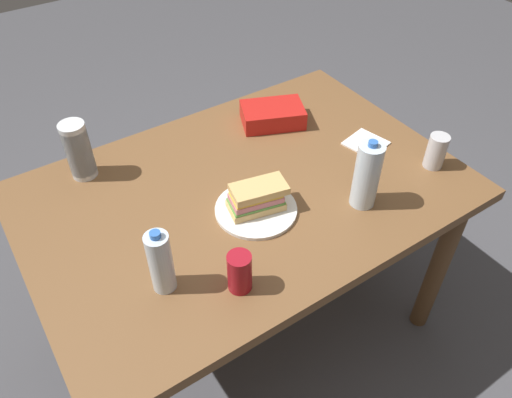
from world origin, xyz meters
TOP-DOWN VIEW (x-y plane):
  - ground_plane at (0.00, 0.00)m, footprint 8.00×8.00m
  - dining_table at (0.00, 0.00)m, footprint 1.41×0.96m
  - paper_plate at (-0.03, -0.11)m, footprint 0.26×0.26m
  - sandwich at (-0.02, -0.11)m, footprint 0.20×0.13m
  - soda_can_red at (-0.22, -0.33)m, footprint 0.07×0.07m
  - chip_bag at (0.29, 0.26)m, footprint 0.27×0.23m
  - water_bottle_tall at (-0.39, -0.21)m, footprint 0.06×0.06m
  - plastic_cup_stack at (-0.41, 0.36)m, footprint 0.08×0.08m
  - water_bottle_spare at (0.27, -0.26)m, footprint 0.08×0.08m
  - soda_can_silver at (0.60, -0.26)m, footprint 0.07×0.07m
  - paper_napkin at (0.50, -0.04)m, footprint 0.16×0.16m

SIDE VIEW (x-z plane):
  - ground_plane at x=0.00m, z-range 0.00..0.00m
  - dining_table at x=0.00m, z-range 0.29..1.07m
  - paper_napkin at x=0.50m, z-range 0.78..0.79m
  - paper_plate at x=-0.03m, z-range 0.78..0.79m
  - chip_bag at x=0.29m, z-range 0.78..0.85m
  - sandwich at x=-0.02m, z-range 0.79..0.87m
  - soda_can_red at x=-0.22m, z-range 0.78..0.90m
  - soda_can_silver at x=0.60m, z-range 0.78..0.90m
  - water_bottle_tall at x=-0.39m, z-range 0.77..0.98m
  - plastic_cup_stack at x=-0.41m, z-range 0.78..0.98m
  - water_bottle_spare at x=0.27m, z-range 0.77..1.01m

